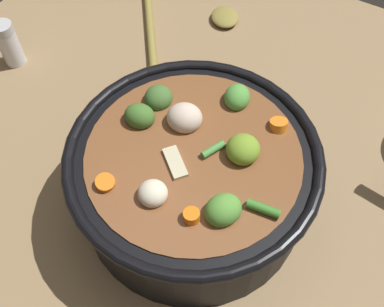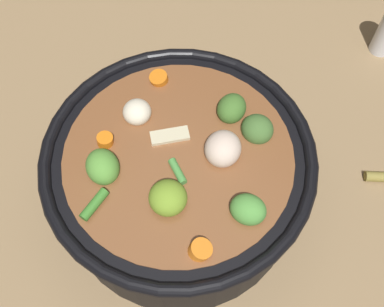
{
  "view_description": "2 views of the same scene",
  "coord_description": "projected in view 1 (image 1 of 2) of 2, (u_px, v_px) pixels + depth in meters",
  "views": [
    {
      "loc": [
        -0.15,
        0.25,
        0.55
      ],
      "look_at": [
        0.01,
        -0.01,
        0.1
      ],
      "focal_mm": 41.26,
      "sensor_mm": 36.0,
      "label": 1
    },
    {
      "loc": [
        -0.18,
        -0.17,
        0.55
      ],
      "look_at": [
        0.01,
        -0.01,
        0.11
      ],
      "focal_mm": 41.93,
      "sensor_mm": 36.0,
      "label": 2
    }
  ],
  "objects": [
    {
      "name": "salt_shaker",
      "position": [
        9.0,
        44.0,
        0.74
      ],
      "size": [
        0.04,
        0.04,
        0.08
      ],
      "color": "silver",
      "rests_on": "ground_plane"
    },
    {
      "name": "ground_plane",
      "position": [
        193.0,
        200.0,
        0.62
      ],
      "size": [
        1.1,
        1.1,
        0.0
      ],
      "primitive_type": "plane",
      "color": "#8C704C"
    },
    {
      "name": "cooking_pot",
      "position": [
        193.0,
        176.0,
        0.57
      ],
      "size": [
        0.31,
        0.31,
        0.14
      ],
      "color": "black",
      "rests_on": "ground_plane"
    },
    {
      "name": "wooden_spoon",
      "position": [
        186.0,
        20.0,
        0.82
      ],
      "size": [
        0.23,
        0.23,
        0.02
      ],
      "color": "olive",
      "rests_on": "ground_plane"
    }
  ]
}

